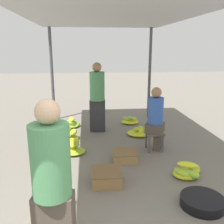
{
  "coord_description": "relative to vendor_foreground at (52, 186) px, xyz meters",
  "views": [
    {
      "loc": [
        -0.45,
        -1.25,
        2.01
      ],
      "look_at": [
        0.0,
        3.05,
        0.9
      ],
      "focal_mm": 40.0,
      "sensor_mm": 36.0,
      "label": 1
    }
  ],
  "objects": [
    {
      "name": "banana_pile_left_0",
      "position": [
        0.01,
        2.58,
        -0.73
      ],
      "size": [
        0.47,
        0.45,
        0.29
      ],
      "color": "#86BA34",
      "rests_on": "ground"
    },
    {
      "name": "vendor_seated",
      "position": [
        1.68,
        2.62,
        -0.17
      ],
      "size": [
        0.46,
        0.46,
        1.29
      ],
      "color": "#4C4238",
      "rests_on": "ground"
    },
    {
      "name": "canopy_tarp",
      "position": [
        0.77,
        2.32,
        1.75
      ],
      "size": [
        3.17,
        5.94,
        0.04
      ],
      "primitive_type": "cube",
      "color": "#B2B2B7",
      "rests_on": "canopy_post_front_left"
    },
    {
      "name": "banana_pile_right_3",
      "position": [
        1.48,
        4.48,
        -0.75
      ],
      "size": [
        0.47,
        0.41,
        0.22
      ],
      "color": "#76B337",
      "rests_on": "ground"
    },
    {
      "name": "crate_mid",
      "position": [
        0.59,
        1.43,
        -0.73
      ],
      "size": [
        0.46,
        0.46,
        0.21
      ],
      "color": "olive",
      "rests_on": "ground"
    },
    {
      "name": "crate_near",
      "position": [
        0.99,
        2.19,
        -0.75
      ],
      "size": [
        0.44,
        0.44,
        0.18
      ],
      "color": "#9E7A4C",
      "rests_on": "ground"
    },
    {
      "name": "banana_pile_right_2",
      "position": [
        1.59,
        3.53,
        -0.77
      ],
      "size": [
        0.68,
        0.52,
        0.22
      ],
      "color": "#B5CD2C",
      "rests_on": "ground"
    },
    {
      "name": "basin_black",
      "position": [
        1.79,
        0.72,
        -0.77
      ],
      "size": [
        0.57,
        0.57,
        0.13
      ],
      "color": "black",
      "rests_on": "ground"
    },
    {
      "name": "vendor_foreground",
      "position": [
        0.0,
        0.0,
        0.0
      ],
      "size": [
        0.39,
        0.39,
        1.61
      ],
      "color": "#4C4238",
      "rests_on": "ground"
    },
    {
      "name": "banana_pile_left_2",
      "position": [
        -0.1,
        4.28,
        -0.74
      ],
      "size": [
        0.55,
        0.41,
        0.28
      ],
      "color": "#9AC230",
      "rests_on": "ground"
    },
    {
      "name": "canopy_post_back_right",
      "position": [
        2.15,
        5.09,
        0.45
      ],
      "size": [
        0.08,
        0.08,
        2.57
      ],
      "primitive_type": "cylinder",
      "color": "#4C4C51",
      "rests_on": "ground"
    },
    {
      "name": "shopper_walking_mid",
      "position": [
        0.58,
        3.94,
        0.04
      ],
      "size": [
        0.39,
        0.39,
        1.69
      ],
      "color": "#2D2D33",
      "rests_on": "ground"
    },
    {
      "name": "banana_pile_right_1",
      "position": [
        1.91,
        1.48,
        -0.76
      ],
      "size": [
        0.55,
        0.48,
        0.26
      ],
      "color": "#A5C62F",
      "rests_on": "ground"
    },
    {
      "name": "banana_pile_left_3",
      "position": [
        -0.13,
        0.88,
        -0.78
      ],
      "size": [
        0.58,
        0.55,
        0.15
      ],
      "color": "#CAD528",
      "rests_on": "ground"
    },
    {
      "name": "canopy_post_back_left",
      "position": [
        -0.62,
        5.09,
        0.45
      ],
      "size": [
        0.08,
        0.08,
        2.57
      ],
      "primitive_type": "cylinder",
      "color": "#4C4C51",
      "rests_on": "ground"
    },
    {
      "name": "stool",
      "position": [
        1.66,
        2.61,
        -0.53
      ],
      "size": [
        0.34,
        0.34,
        0.39
      ],
      "color": "#4C4C4C",
      "rests_on": "ground"
    },
    {
      "name": "banana_pile_left_1",
      "position": [
        -0.11,
        3.38,
        -0.72
      ],
      "size": [
        0.48,
        0.52,
        0.31
      ],
      "color": "#96C031",
      "rests_on": "ground"
    }
  ]
}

